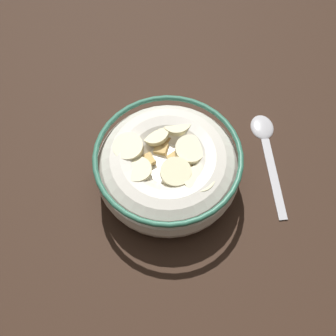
{
  "coord_description": "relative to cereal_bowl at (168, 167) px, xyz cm",
  "views": [
    {
      "loc": [
        -10.2,
        -23.08,
        49.25
      ],
      "look_at": [
        0.0,
        0.0,
        3.0
      ],
      "focal_mm": 49.91,
      "sensor_mm": 36.0,
      "label": 1
    }
  ],
  "objects": [
    {
      "name": "spoon",
      "position": [
        13.18,
        -0.15,
        -2.88
      ],
      "size": [
        6.45,
        14.38,
        0.8
      ],
      "color": "#B7B7BC",
      "rests_on": "ground_plane"
    },
    {
      "name": "ground_plane",
      "position": [
        0.0,
        -0.02,
        -4.21
      ],
      "size": [
        108.83,
        108.83,
        2.0
      ],
      "primitive_type": "cube",
      "color": "#332116"
    },
    {
      "name": "cereal_bowl",
      "position": [
        0.0,
        0.0,
        0.0
      ],
      "size": [
        16.42,
        16.42,
        6.18
      ],
      "color": "silver",
      "rests_on": "ground_plane"
    }
  ]
}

